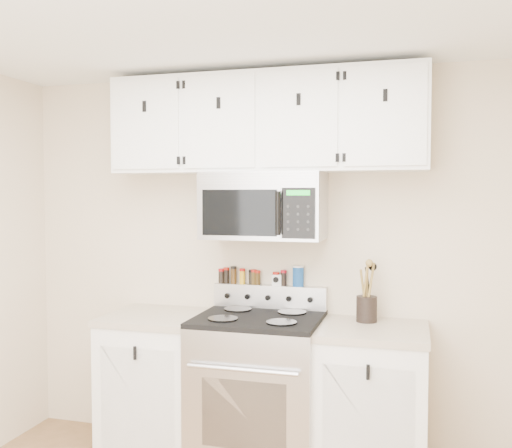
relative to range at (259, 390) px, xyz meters
The scene contains 20 objects.
back_wall 0.83m from the range, 90.00° to the left, with size 3.50×0.01×2.50m, color beige.
range is the anchor object (origin of this frame).
base_cabinet_left 0.69m from the range, behind, with size 0.64×0.62×0.92m.
base_cabinet_right 0.69m from the range, ahead, with size 0.64×0.62×0.92m.
microwave 1.15m from the range, 89.77° to the left, with size 0.76×0.44×0.42m.
upper_cabinets 1.67m from the range, 90.00° to the left, with size 2.00×0.35×0.62m.
utensil_crock 0.85m from the range, 13.90° to the left, with size 0.13×0.13×0.37m.
kitchen_timer 0.71m from the range, 80.57° to the left, with size 0.06×0.05×0.07m, color silver.
salt_canister 0.76m from the range, 55.96° to the left, with size 0.07×0.07×0.14m.
spice_jar_0 0.80m from the range, 140.29° to the left, with size 0.04×0.04×0.10m.
spice_jar_1 0.79m from the range, 137.11° to the left, with size 0.04×0.04×0.11m.
spice_jar_2 0.77m from the range, 131.81° to the left, with size 0.04×0.04×0.12m.
spice_jar_3 0.75m from the range, 124.12° to the left, with size 0.04×0.04×0.10m.
spice_jar_4 0.73m from the range, 114.03° to the left, with size 0.04×0.04×0.10m.
spice_jar_5 0.73m from the range, 111.69° to the left, with size 0.04×0.04×0.10m.
spice_jar_6 0.72m from the range, 106.77° to the left, with size 0.04×0.04×0.09m.
spice_jar_7 0.72m from the range, 81.63° to the left, with size 0.04×0.04×0.09m.
spice_jar_8 0.73m from the range, 71.81° to the left, with size 0.04×0.04×0.10m.
spice_jar_9 0.75m from the range, 57.52° to the left, with size 0.04×0.04×0.11m.
spice_jar_10 0.74m from the range, 55.04° to the left, with size 0.04×0.04×0.09m.
Camera 1 is at (0.92, -1.93, 1.70)m, focal length 40.00 mm.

